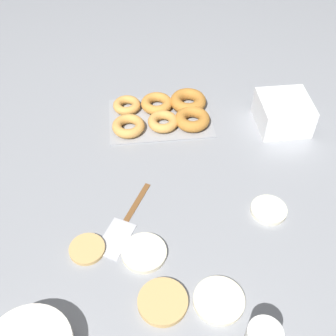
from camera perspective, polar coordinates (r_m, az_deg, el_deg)
The scene contains 9 objects.
ground_plane at distance 1.03m, azimuth 0.56°, elevation -6.42°, with size 3.00×3.00×0.00m, color gray.
pancake_0 at distance 0.99m, azimuth -10.91°, elevation -10.72°, with size 0.08×0.08×0.01m, color tan.
pancake_1 at distance 0.97m, azimuth -3.24°, elevation -11.38°, with size 0.10×0.10×0.01m, color beige.
pancake_2 at distance 0.91m, azimuth -0.72°, elevation -17.66°, with size 0.11×0.11×0.01m, color tan.
pancake_3 at distance 1.06m, azimuth 13.49°, elevation -5.55°, with size 0.09×0.09×0.01m, color silver.
pancake_4 at distance 0.92m, azimuth 6.92°, elevation -17.36°, with size 0.11×0.11×0.01m, color beige.
donut_tray at distance 1.28m, azimuth -0.46°, elevation 7.50°, with size 0.31×0.21×0.04m.
container_stack at distance 1.28m, azimuth 15.34°, elevation 7.24°, with size 0.14×0.15×0.09m.
spatula at distance 1.01m, azimuth -6.44°, elevation -8.29°, with size 0.15×0.22×0.01m.
Camera 1 is at (0.08, 0.61, 0.83)m, focal length 45.00 mm.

